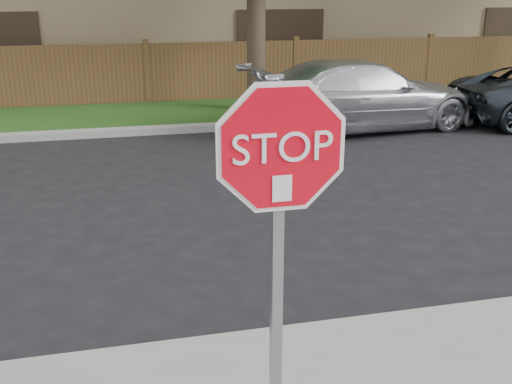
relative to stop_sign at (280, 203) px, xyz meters
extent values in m
plane|color=black|center=(-0.02, 1.48, -1.83)|extent=(90.00, 90.00, 0.00)
cube|color=gray|center=(-0.02, 9.63, -1.75)|extent=(70.00, 0.30, 0.15)
cube|color=#1E4714|center=(-0.02, 11.28, -1.77)|extent=(70.00, 3.00, 0.12)
cube|color=brown|center=(-0.02, 12.88, -1.03)|extent=(70.00, 0.12, 1.60)
cylinder|color=#382B21|center=(2.48, 11.18, 0.13)|extent=(0.44, 0.44, 3.92)
cube|color=gray|center=(0.00, 0.05, -0.58)|extent=(0.07, 0.06, 2.30)
cylinder|color=white|center=(0.00, -0.02, 0.32)|extent=(1.01, 0.02, 1.01)
cylinder|color=red|center=(0.00, -0.03, 0.32)|extent=(0.93, 0.02, 0.93)
cube|color=white|center=(0.00, -0.05, 0.10)|extent=(0.11, 0.00, 0.15)
imported|color=silver|center=(4.34, 9.04, -1.08)|extent=(5.39, 2.75, 1.50)
camera|label=1|loc=(-0.84, -3.01, 1.14)|focal=42.00mm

